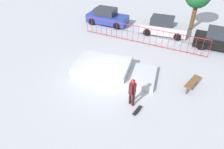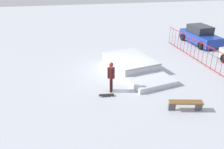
{
  "view_description": "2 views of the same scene",
  "coord_description": "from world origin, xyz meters",
  "px_view_note": "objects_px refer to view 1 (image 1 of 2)",
  "views": [
    {
      "loc": [
        5.49,
        -8.83,
        8.03
      ],
      "look_at": [
        0.69,
        -0.25,
        0.9
      ],
      "focal_mm": 32.53,
      "sensor_mm": 36.0,
      "label": 1
    },
    {
      "loc": [
        13.96,
        -3.4,
        6.45
      ],
      "look_at": [
        2.38,
        -1.05,
        1.0
      ],
      "focal_mm": 38.32,
      "sensor_mm": 36.0,
      "label": 2
    }
  ],
  "objects_px": {
    "parked_car_blue": "(107,17)",
    "parked_car_black": "(221,40)",
    "parked_car_silver": "(163,27)",
    "skate_ramp": "(109,69)",
    "skater": "(132,90)",
    "skateboard": "(137,110)",
    "park_bench": "(192,83)"
  },
  "relations": [
    {
      "from": "skateboard",
      "to": "skater",
      "type": "bearing_deg",
      "value": -119.14
    },
    {
      "from": "parked_car_silver",
      "to": "parked_car_black",
      "type": "relative_size",
      "value": 1.03
    },
    {
      "from": "skater",
      "to": "parked_car_blue",
      "type": "height_order",
      "value": "skater"
    },
    {
      "from": "park_bench",
      "to": "skateboard",
      "type": "bearing_deg",
      "value": -120.87
    },
    {
      "from": "parked_car_silver",
      "to": "skateboard",
      "type": "bearing_deg",
      "value": -88.24
    },
    {
      "from": "parked_car_blue",
      "to": "parked_car_black",
      "type": "relative_size",
      "value": 1.01
    },
    {
      "from": "park_bench",
      "to": "parked_car_silver",
      "type": "xyz_separation_m",
      "value": [
        -4.0,
        6.71,
        0.37
      ]
    },
    {
      "from": "park_bench",
      "to": "parked_car_blue",
      "type": "height_order",
      "value": "parked_car_blue"
    },
    {
      "from": "skate_ramp",
      "to": "skateboard",
      "type": "height_order",
      "value": "skate_ramp"
    },
    {
      "from": "skater",
      "to": "parked_car_blue",
      "type": "bearing_deg",
      "value": -126.01
    },
    {
      "from": "skateboard",
      "to": "parked_car_blue",
      "type": "distance_m",
      "value": 12.46
    },
    {
      "from": "skater",
      "to": "parked_car_black",
      "type": "distance_m",
      "value": 10.04
    },
    {
      "from": "skater",
      "to": "parked_car_blue",
      "type": "xyz_separation_m",
      "value": [
        -7.12,
        9.46,
        -0.28
      ]
    },
    {
      "from": "skate_ramp",
      "to": "park_bench",
      "type": "distance_m",
      "value": 5.33
    },
    {
      "from": "skater",
      "to": "parked_car_blue",
      "type": "relative_size",
      "value": 0.41
    },
    {
      "from": "skateboard",
      "to": "parked_car_black",
      "type": "relative_size",
      "value": 0.19
    },
    {
      "from": "parked_car_silver",
      "to": "parked_car_black",
      "type": "xyz_separation_m",
      "value": [
        4.88,
        -0.45,
        0.0
      ]
    },
    {
      "from": "parked_car_silver",
      "to": "parked_car_black",
      "type": "bearing_deg",
      "value": -14.08
    },
    {
      "from": "parked_car_blue",
      "to": "skate_ramp",
      "type": "bearing_deg",
      "value": -64.09
    },
    {
      "from": "skater",
      "to": "parked_car_silver",
      "type": "height_order",
      "value": "skater"
    },
    {
      "from": "skate_ramp",
      "to": "parked_car_silver",
      "type": "relative_size",
      "value": 1.36
    },
    {
      "from": "park_bench",
      "to": "skater",
      "type": "bearing_deg",
      "value": -129.71
    },
    {
      "from": "skateboard",
      "to": "parked_car_silver",
      "type": "height_order",
      "value": "parked_car_silver"
    },
    {
      "from": "skate_ramp",
      "to": "parked_car_silver",
      "type": "bearing_deg",
      "value": 68.29
    },
    {
      "from": "skateboard",
      "to": "parked_car_silver",
      "type": "relative_size",
      "value": 0.19
    },
    {
      "from": "skateboard",
      "to": "parked_car_black",
      "type": "bearing_deg",
      "value": 168.83
    },
    {
      "from": "parked_car_silver",
      "to": "parked_car_black",
      "type": "height_order",
      "value": "same"
    },
    {
      "from": "skate_ramp",
      "to": "parked_car_blue",
      "type": "bearing_deg",
      "value": 108.41
    },
    {
      "from": "parked_car_blue",
      "to": "parked_car_black",
      "type": "distance_m",
      "value": 10.61
    },
    {
      "from": "parked_car_blue",
      "to": "parked_car_black",
      "type": "bearing_deg",
      "value": -5.67
    },
    {
      "from": "parked_car_blue",
      "to": "parked_car_silver",
      "type": "height_order",
      "value": "same"
    },
    {
      "from": "parked_car_blue",
      "to": "parked_car_black",
      "type": "height_order",
      "value": "same"
    }
  ]
}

